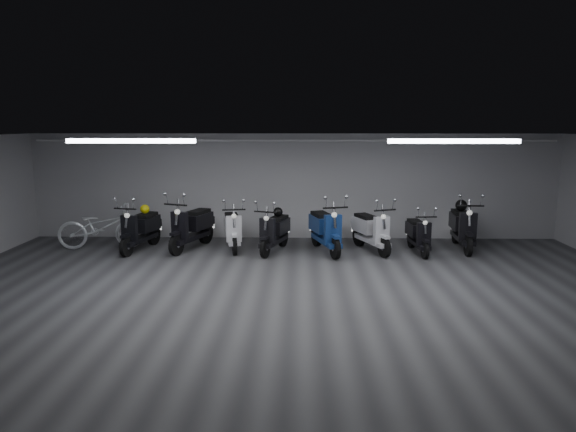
{
  "coord_description": "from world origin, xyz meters",
  "views": [
    {
      "loc": [
        0.16,
        -8.69,
        3.07
      ],
      "look_at": [
        -0.09,
        2.5,
        1.05
      ],
      "focal_mm": 32.2,
      "sensor_mm": 36.0,
      "label": 1
    }
  ],
  "objects_px": {
    "scooter_2": "(232,222)",
    "scooter_4": "(326,222)",
    "scooter_8": "(463,220)",
    "scooter_1": "(191,219)",
    "helmet_2": "(461,205)",
    "helmet_0": "(278,212)",
    "scooter_6": "(372,224)",
    "scooter_7": "(419,228)",
    "scooter_3": "(274,225)",
    "bicycle": "(101,222)",
    "scooter_0": "(140,222)",
    "helmet_1": "(145,209)"
  },
  "relations": [
    {
      "from": "scooter_1",
      "to": "scooter_6",
      "type": "bearing_deg",
      "value": 18.73
    },
    {
      "from": "bicycle",
      "to": "helmet_1",
      "type": "xyz_separation_m",
      "value": [
        1.1,
        0.04,
        0.32
      ]
    },
    {
      "from": "scooter_2",
      "to": "scooter_1",
      "type": "bearing_deg",
      "value": 170.68
    },
    {
      "from": "scooter_4",
      "to": "helmet_0",
      "type": "relative_size",
      "value": 8.58
    },
    {
      "from": "scooter_6",
      "to": "helmet_0",
      "type": "height_order",
      "value": "scooter_6"
    },
    {
      "from": "scooter_3",
      "to": "helmet_0",
      "type": "distance_m",
      "value": 0.37
    },
    {
      "from": "scooter_0",
      "to": "scooter_1",
      "type": "bearing_deg",
      "value": 20.12
    },
    {
      "from": "scooter_1",
      "to": "scooter_3",
      "type": "bearing_deg",
      "value": 14.39
    },
    {
      "from": "scooter_1",
      "to": "helmet_0",
      "type": "relative_size",
      "value": 8.71
    },
    {
      "from": "scooter_0",
      "to": "bicycle",
      "type": "xyz_separation_m",
      "value": [
        -1.04,
        0.21,
        -0.04
      ]
    },
    {
      "from": "scooter_8",
      "to": "helmet_2",
      "type": "height_order",
      "value": "scooter_8"
    },
    {
      "from": "scooter_4",
      "to": "scooter_1",
      "type": "bearing_deg",
      "value": 159.06
    },
    {
      "from": "scooter_6",
      "to": "scooter_4",
      "type": "bearing_deg",
      "value": 163.9
    },
    {
      "from": "scooter_1",
      "to": "scooter_7",
      "type": "distance_m",
      "value": 5.49
    },
    {
      "from": "scooter_2",
      "to": "scooter_6",
      "type": "bearing_deg",
      "value": -14.26
    },
    {
      "from": "bicycle",
      "to": "scooter_8",
      "type": "bearing_deg",
      "value": -99.74
    },
    {
      "from": "scooter_4",
      "to": "scooter_0",
      "type": "bearing_deg",
      "value": 162.02
    },
    {
      "from": "scooter_8",
      "to": "bicycle",
      "type": "height_order",
      "value": "scooter_8"
    },
    {
      "from": "scooter_4",
      "to": "scooter_8",
      "type": "height_order",
      "value": "scooter_8"
    },
    {
      "from": "scooter_8",
      "to": "scooter_1",
      "type": "bearing_deg",
      "value": -174.43
    },
    {
      "from": "scooter_6",
      "to": "scooter_8",
      "type": "xyz_separation_m",
      "value": [
        2.26,
        0.25,
        0.05
      ]
    },
    {
      "from": "scooter_6",
      "to": "scooter_7",
      "type": "xyz_separation_m",
      "value": [
        1.1,
        -0.12,
        -0.09
      ]
    },
    {
      "from": "scooter_3",
      "to": "helmet_0",
      "type": "xyz_separation_m",
      "value": [
        0.08,
        0.24,
        0.27
      ]
    },
    {
      "from": "bicycle",
      "to": "helmet_2",
      "type": "height_order",
      "value": "bicycle"
    },
    {
      "from": "scooter_7",
      "to": "helmet_2",
      "type": "distance_m",
      "value": 1.42
    },
    {
      "from": "scooter_7",
      "to": "helmet_0",
      "type": "xyz_separation_m",
      "value": [
        -3.36,
        0.27,
        0.34
      ]
    },
    {
      "from": "bicycle",
      "to": "scooter_2",
      "type": "bearing_deg",
      "value": -100.61
    },
    {
      "from": "scooter_0",
      "to": "scooter_7",
      "type": "distance_m",
      "value": 6.7
    },
    {
      "from": "scooter_2",
      "to": "helmet_0",
      "type": "distance_m",
      "value": 1.15
    },
    {
      "from": "scooter_3",
      "to": "scooter_8",
      "type": "xyz_separation_m",
      "value": [
        4.59,
        0.34,
        0.07
      ]
    },
    {
      "from": "scooter_3",
      "to": "scooter_8",
      "type": "distance_m",
      "value": 4.61
    },
    {
      "from": "scooter_8",
      "to": "scooter_4",
      "type": "bearing_deg",
      "value": -169.48
    },
    {
      "from": "scooter_3",
      "to": "bicycle",
      "type": "bearing_deg",
      "value": -165.24
    },
    {
      "from": "scooter_8",
      "to": "helmet_0",
      "type": "distance_m",
      "value": 4.52
    },
    {
      "from": "scooter_2",
      "to": "helmet_0",
      "type": "bearing_deg",
      "value": -12.35
    },
    {
      "from": "scooter_6",
      "to": "scooter_7",
      "type": "distance_m",
      "value": 1.11
    },
    {
      "from": "helmet_0",
      "to": "helmet_1",
      "type": "height_order",
      "value": "helmet_1"
    },
    {
      "from": "scooter_2",
      "to": "scooter_4",
      "type": "bearing_deg",
      "value": -18.27
    },
    {
      "from": "scooter_1",
      "to": "scooter_3",
      "type": "height_order",
      "value": "scooter_1"
    },
    {
      "from": "scooter_6",
      "to": "scooter_0",
      "type": "bearing_deg",
      "value": 158.67
    },
    {
      "from": "scooter_4",
      "to": "helmet_1",
      "type": "distance_m",
      "value": 4.45
    },
    {
      "from": "helmet_0",
      "to": "helmet_1",
      "type": "xyz_separation_m",
      "value": [
        -3.29,
        0.08,
        0.04
      ]
    },
    {
      "from": "scooter_4",
      "to": "scooter_8",
      "type": "distance_m",
      "value": 3.39
    },
    {
      "from": "scooter_7",
      "to": "scooter_8",
      "type": "relative_size",
      "value": 0.82
    },
    {
      "from": "scooter_0",
      "to": "helmet_2",
      "type": "distance_m",
      "value": 7.91
    },
    {
      "from": "bicycle",
      "to": "helmet_2",
      "type": "relative_size",
      "value": 7.15
    },
    {
      "from": "scooter_1",
      "to": "scooter_7",
      "type": "bearing_deg",
      "value": 17.75
    },
    {
      "from": "scooter_4",
      "to": "helmet_0",
      "type": "distance_m",
      "value": 1.19
    },
    {
      "from": "scooter_2",
      "to": "scooter_8",
      "type": "bearing_deg",
      "value": -10.61
    },
    {
      "from": "scooter_1",
      "to": "scooter_2",
      "type": "bearing_deg",
      "value": 22.54
    }
  ]
}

